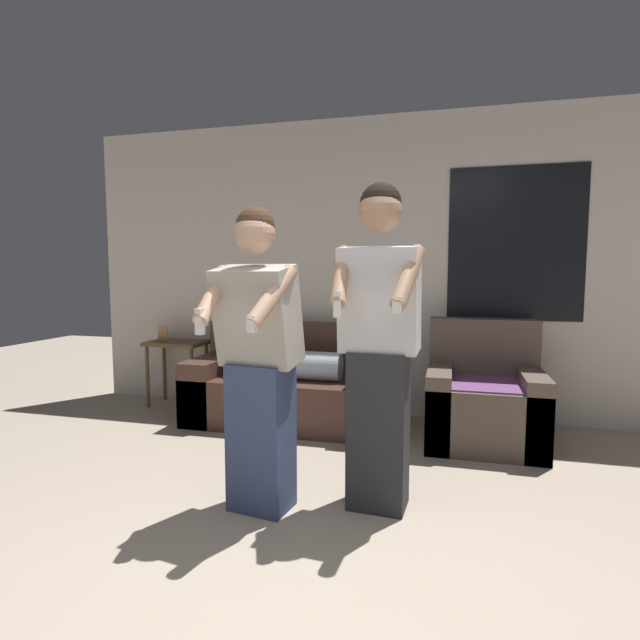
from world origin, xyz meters
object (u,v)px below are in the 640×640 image
object	(u,v)px
armchair	(484,401)
person_right	(379,344)
person_left	(258,361)
side_table	(177,352)
couch	(292,387)

from	to	relation	value
armchair	person_right	distance (m)	1.56
person_left	armchair	bearing A→B (deg)	49.54
side_table	person_right	distance (m)	2.79
armchair	person_left	distance (m)	2.02
armchair	side_table	world-z (taller)	armchair
person_left	couch	bearing A→B (deg)	101.89
couch	armchair	xyz separation A→B (m)	(1.61, -0.13, 0.01)
couch	person_right	xyz separation A→B (m)	(0.97, -1.43, 0.62)
couch	person_right	bearing A→B (deg)	-55.79
armchair	side_table	size ratio (longest dim) A/B	1.19
side_table	person_left	bearing A→B (deg)	-48.94
person_left	side_table	bearing A→B (deg)	131.06
armchair	person_right	world-z (taller)	person_right
side_table	person_right	xyz separation A→B (m)	(2.23, -1.64, 0.39)
armchair	couch	bearing A→B (deg)	175.20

